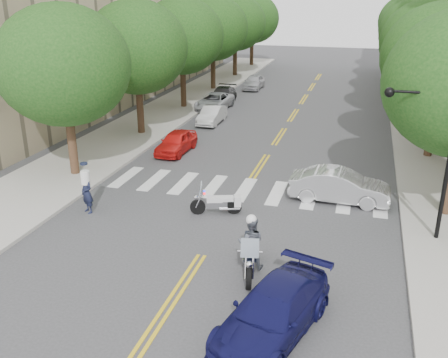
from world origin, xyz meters
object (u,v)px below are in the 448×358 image
at_px(motorcycle_parked, 221,203).
at_px(sedan_blue, 273,312).
at_px(motorcycle_police, 251,246).
at_px(officer_standing, 87,193).
at_px(convertible, 340,186).

xyz_separation_m(motorcycle_parked, sedan_blue, (3.59, -7.16, 0.20)).
height_order(motorcycle_police, officer_standing, motorcycle_police).
bearing_deg(convertible, motorcycle_parked, 121.94).
relative_size(motorcycle_police, sedan_blue, 0.55).
relative_size(motorcycle_police, convertible, 0.59).
height_order(motorcycle_police, sedan_blue, motorcycle_police).
relative_size(motorcycle_parked, convertible, 0.48).
bearing_deg(motorcycle_police, convertible, -120.19).
height_order(officer_standing, sedan_blue, officer_standing).
distance_m(officer_standing, sedan_blue, 10.74).
xyz_separation_m(motorcycle_police, sedan_blue, (1.32, -2.99, -0.26)).
xyz_separation_m(motorcycle_police, officer_standing, (-7.75, 2.76, -0.05)).
height_order(motorcycle_parked, convertible, convertible).
distance_m(motorcycle_police, officer_standing, 8.22).
xyz_separation_m(motorcycle_police, convertible, (2.47, 6.91, -0.22)).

